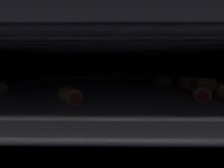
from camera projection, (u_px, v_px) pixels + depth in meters
ground_plane at (112, 141)px, 36.48cm from camera, size 59.89×49.31×1.20cm
oven_wall_back at (112, 64)px, 57.31cm from camera, size 59.89×1.20×35.78cm
oven_rack_lower at (112, 93)px, 34.56cm from camera, size 54.84×45.98×0.76cm
baking_tray_lower at (112, 90)px, 34.43cm from camera, size 49.91×41.95×1.71cm
pig_in_blanket_lower_0 at (67, 96)px, 22.15cm from camera, size 4.31×4.89×2.55cm
pig_in_blanket_lower_1 at (198, 94)px, 23.66cm from camera, size 3.51×5.10×2.55cm
pig_in_blanket_lower_2 at (188, 84)px, 32.16cm from camera, size 3.89×5.96×3.07cm
pig_in_blanket_lower_3 at (203, 87)px, 27.63cm from camera, size 5.44×4.12×3.23cm
pig_in_blanket_lower_5 at (161, 76)px, 49.92cm from camera, size 4.40×3.02×2.72cm
pig_in_blanket_lower_6 at (195, 81)px, 36.97cm from camera, size 3.36×5.18×2.72cm
pig_in_blanket_lower_7 at (161, 82)px, 36.19cm from camera, size 5.33×3.50×2.44cm
pig_in_blanket_lower_8 at (117, 77)px, 48.62cm from camera, size 6.22×3.96×2.46cm
oven_rack_upper at (112, 47)px, 32.90cm from camera, size 54.66×45.98×0.58cm
baking_tray_upper at (112, 43)px, 32.75cm from camera, size 49.91×41.95×2.54cm
pig_in_blanket_upper_0 at (44, 10)px, 16.64cm from camera, size 4.92×3.73×2.79cm
pig_in_blanket_upper_1 at (224, 26)px, 23.87cm from camera, size 4.55×4.02×2.61cm
pig_in_blanket_upper_2 at (178, 32)px, 29.96cm from camera, size 5.48×2.94×2.82cm
pig_in_blanket_upper_3 at (89, 40)px, 41.29cm from camera, size 5.67×4.82×2.95cm
pig_in_blanket_upper_4 at (145, 12)px, 17.68cm from camera, size 2.93×5.93×2.88cm
pig_in_blanket_upper_5 at (115, 32)px, 28.67cm from camera, size 3.33×5.55×2.59cm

